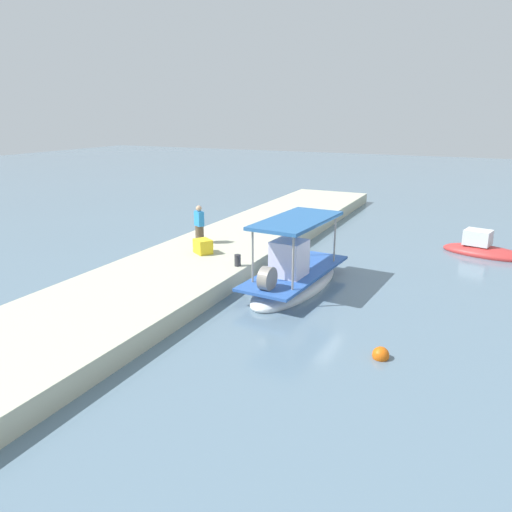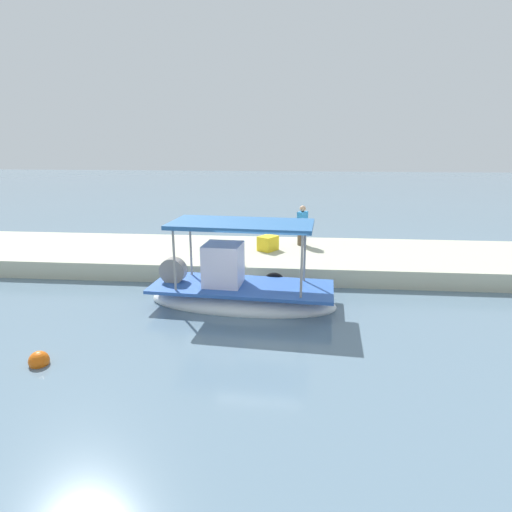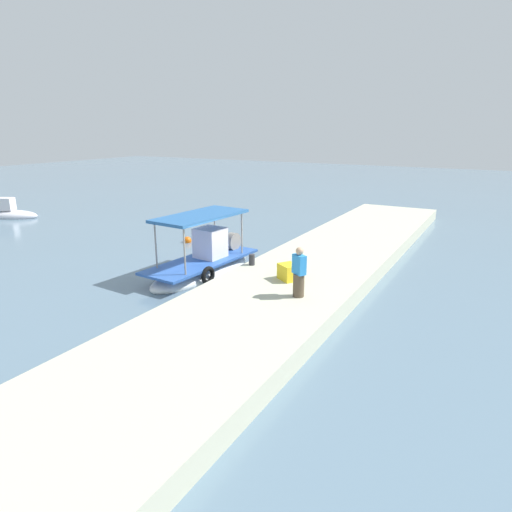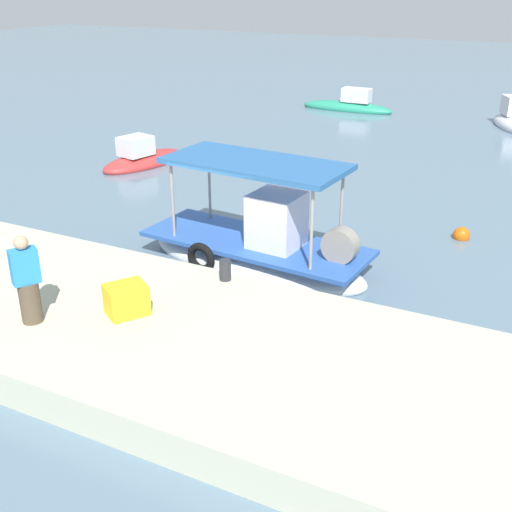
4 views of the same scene
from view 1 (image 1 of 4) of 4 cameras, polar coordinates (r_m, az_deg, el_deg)
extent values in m
plane|color=slate|center=(18.57, 6.02, -3.15)|extent=(120.00, 120.00, 0.00)
cube|color=beige|center=(20.34, -6.03, -0.46)|extent=(36.00, 4.92, 0.64)
ellipsoid|color=white|center=(18.07, 4.60, -3.36)|extent=(5.83, 2.41, 0.88)
cube|color=#2F5CAF|center=(17.91, 4.64, -1.88)|extent=(5.61, 2.39, 0.10)
cube|color=silver|center=(17.23, 3.87, -0.41)|extent=(1.18, 1.17, 1.36)
cylinder|color=gray|center=(15.76, 4.32, -0.98)|extent=(0.07, 0.07, 1.91)
cylinder|color=gray|center=(16.43, -0.40, -0.20)|extent=(0.07, 0.07, 1.91)
cylinder|color=gray|center=(18.99, 9.12, 1.88)|extent=(0.07, 0.07, 1.91)
cylinder|color=gray|center=(19.56, 5.02, 2.44)|extent=(0.07, 0.07, 1.91)
cube|color=#2A5F9D|center=(17.41, 4.78, 4.15)|extent=(4.28, 2.22, 0.12)
torus|color=black|center=(19.13, 2.95, -1.28)|extent=(0.75, 0.24, 0.74)
cylinder|color=gray|center=(15.95, 1.31, -2.63)|extent=(0.82, 0.41, 0.80)
cylinder|color=brown|center=(21.67, -6.56, 2.52)|extent=(0.51, 0.51, 0.77)
cube|color=#2B88DB|center=(21.51, -6.62, 4.34)|extent=(0.47, 0.54, 0.64)
sphere|color=tan|center=(21.43, -6.66, 5.51)|extent=(0.25, 0.25, 0.25)
cylinder|color=#2D2D33|center=(18.33, -2.15, -0.50)|extent=(0.24, 0.24, 0.44)
cube|color=yellow|center=(20.07, -6.18, 1.12)|extent=(0.88, 0.92, 0.58)
sphere|color=#E15E10|center=(13.45, 14.27, -11.08)|extent=(0.45, 0.45, 0.45)
ellipsoid|color=#BE3231|center=(24.37, 25.00, 0.32)|extent=(2.30, 3.91, 0.66)
cube|color=silver|center=(24.30, 24.35, 1.99)|extent=(1.13, 1.28, 0.67)
camera|label=2|loc=(18.46, 44.67, 7.56)|focal=29.48mm
camera|label=3|loc=(34.81, -3.44, 16.01)|focal=31.53mm
camera|label=4|loc=(20.82, -38.19, 13.62)|focal=44.86mm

